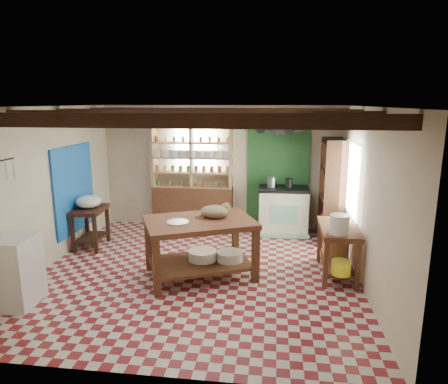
# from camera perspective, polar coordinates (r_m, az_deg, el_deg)

# --- Properties ---
(floor) EXTENTS (5.00, 5.00, 0.02)m
(floor) POSITION_cam_1_polar(r_m,az_deg,el_deg) (6.54, -3.76, -11.43)
(floor) COLOR maroon
(floor) RESTS_ON ground
(ceiling) EXTENTS (5.00, 5.00, 0.02)m
(ceiling) POSITION_cam_1_polar(r_m,az_deg,el_deg) (5.97, -4.13, 12.09)
(ceiling) COLOR #48484D
(ceiling) RESTS_ON wall_back
(wall_back) EXTENTS (5.00, 0.04, 2.60)m
(wall_back) POSITION_cam_1_polar(r_m,az_deg,el_deg) (8.54, -0.67, 3.54)
(wall_back) COLOR beige
(wall_back) RESTS_ON floor
(wall_front) EXTENTS (5.00, 0.04, 2.60)m
(wall_front) POSITION_cam_1_polar(r_m,az_deg,el_deg) (3.80, -11.34, -8.53)
(wall_front) COLOR beige
(wall_front) RESTS_ON floor
(wall_left) EXTENTS (0.04, 5.00, 2.60)m
(wall_left) POSITION_cam_1_polar(r_m,az_deg,el_deg) (7.04, -24.31, 0.43)
(wall_left) COLOR beige
(wall_left) RESTS_ON floor
(wall_right) EXTENTS (0.04, 5.00, 2.60)m
(wall_right) POSITION_cam_1_polar(r_m,az_deg,el_deg) (6.15, 19.57, -0.82)
(wall_right) COLOR beige
(wall_right) RESTS_ON floor
(ceiling_beams) EXTENTS (5.00, 3.80, 0.15)m
(ceiling_beams) POSITION_cam_1_polar(r_m,az_deg,el_deg) (5.97, -4.11, 10.94)
(ceiling_beams) COLOR #381E13
(ceiling_beams) RESTS_ON ceiling
(blue_wall_patch) EXTENTS (0.04, 1.40, 1.60)m
(blue_wall_patch) POSITION_cam_1_polar(r_m,az_deg,el_deg) (7.83, -20.60, 0.39)
(blue_wall_patch) COLOR blue
(blue_wall_patch) RESTS_ON wall_left
(green_wall_patch) EXTENTS (1.30, 0.04, 2.30)m
(green_wall_patch) POSITION_cam_1_polar(r_m,az_deg,el_deg) (8.44, 7.74, 2.97)
(green_wall_patch) COLOR #1D4A22
(green_wall_patch) RESTS_ON wall_back
(window_back) EXTENTS (0.90, 0.02, 0.80)m
(window_back) POSITION_cam_1_polar(r_m,az_deg,el_deg) (8.55, -4.04, 6.23)
(window_back) COLOR silver
(window_back) RESTS_ON wall_back
(window_right) EXTENTS (0.02, 1.30, 1.20)m
(window_right) POSITION_cam_1_polar(r_m,az_deg,el_deg) (7.09, 17.82, 1.85)
(window_right) COLOR silver
(window_right) RESTS_ON wall_right
(pot_rack) EXTENTS (0.86, 0.12, 0.36)m
(pot_rack) POSITION_cam_1_polar(r_m,az_deg,el_deg) (7.91, 7.96, 9.11)
(pot_rack) COLOR black
(pot_rack) RESTS_ON ceiling
(shelving_unit) EXTENTS (1.70, 0.34, 2.20)m
(shelving_unit) POSITION_cam_1_polar(r_m,az_deg,el_deg) (8.48, -4.53, 2.07)
(shelving_unit) COLOR tan
(shelving_unit) RESTS_ON floor
(tall_rack) EXTENTS (0.40, 0.86, 2.00)m
(tall_rack) POSITION_cam_1_polar(r_m,az_deg,el_deg) (7.90, 15.19, 0.13)
(tall_rack) COLOR #381E13
(tall_rack) RESTS_ON floor
(work_table) EXTENTS (1.91, 1.65, 0.91)m
(work_table) POSITION_cam_1_polar(r_m,az_deg,el_deg) (6.23, -3.44, -8.02)
(work_table) COLOR brown
(work_table) RESTS_ON floor
(stove) EXTENTS (1.02, 0.70, 0.98)m
(stove) POSITION_cam_1_polar(r_m,az_deg,el_deg) (8.29, 8.43, -2.62)
(stove) COLOR silver
(stove) RESTS_ON floor
(prep_table) EXTENTS (0.56, 0.78, 0.76)m
(prep_table) POSITION_cam_1_polar(r_m,az_deg,el_deg) (7.87, -18.50, -4.82)
(prep_table) COLOR #381E13
(prep_table) RESTS_ON floor
(white_cabinet) EXTENTS (0.57, 0.67, 0.94)m
(white_cabinet) POSITION_cam_1_polar(r_m,az_deg,el_deg) (6.08, -27.74, -9.93)
(white_cabinet) COLOR silver
(white_cabinet) RESTS_ON floor
(right_counter) EXTENTS (0.57, 1.12, 0.80)m
(right_counter) POSITION_cam_1_polar(r_m,az_deg,el_deg) (6.52, 15.87, -8.10)
(right_counter) COLOR brown
(right_counter) RESTS_ON floor
(cat) EXTENTS (0.54, 0.51, 0.19)m
(cat) POSITION_cam_1_polar(r_m,az_deg,el_deg) (6.17, -1.37, -2.81)
(cat) COLOR #957E57
(cat) RESTS_ON work_table
(steel_tray) EXTENTS (0.44, 0.44, 0.02)m
(steel_tray) POSITION_cam_1_polar(r_m,az_deg,el_deg) (5.97, -6.66, -4.30)
(steel_tray) COLOR #BAB9C1
(steel_tray) RESTS_ON work_table
(basin_large) EXTENTS (0.59, 0.59, 0.16)m
(basin_large) POSITION_cam_1_polar(r_m,az_deg,el_deg) (6.34, -3.09, -8.98)
(basin_large) COLOR silver
(basin_large) RESTS_ON work_table
(basin_small) EXTENTS (0.54, 0.54, 0.14)m
(basin_small) POSITION_cam_1_polar(r_m,az_deg,el_deg) (6.31, 0.81, -9.13)
(basin_small) COLOR silver
(basin_small) RESTS_ON work_table
(kettle_left) EXTENTS (0.18, 0.18, 0.20)m
(kettle_left) POSITION_cam_1_polar(r_m,az_deg,el_deg) (8.15, 6.81, 1.42)
(kettle_left) COLOR #BAB9C1
(kettle_left) RESTS_ON stove
(kettle_right) EXTENTS (0.15, 0.15, 0.19)m
(kettle_right) POSITION_cam_1_polar(r_m,az_deg,el_deg) (8.16, 9.27, 1.30)
(kettle_right) COLOR black
(kettle_right) RESTS_ON stove
(enamel_bowl) EXTENTS (0.49, 0.49, 0.23)m
(enamel_bowl) POSITION_cam_1_polar(r_m,az_deg,el_deg) (7.74, -18.75, -1.33)
(enamel_bowl) COLOR silver
(enamel_bowl) RESTS_ON prep_table
(white_bucket) EXTENTS (0.29, 0.29, 0.28)m
(white_bucket) POSITION_cam_1_polar(r_m,az_deg,el_deg) (6.02, 16.14, -4.45)
(white_bucket) COLOR silver
(white_bucket) RESTS_ON right_counter
(wicker_basket) EXTENTS (0.37, 0.29, 0.25)m
(wicker_basket) POSITION_cam_1_polar(r_m,az_deg,el_deg) (6.82, 15.51, -7.69)
(wicker_basket) COLOR #AF7546
(wicker_basket) RESTS_ON right_counter
(yellow_tub) EXTENTS (0.28, 0.28, 0.21)m
(yellow_tub) POSITION_cam_1_polar(r_m,az_deg,el_deg) (6.14, 16.38, -10.31)
(yellow_tub) COLOR yellow
(yellow_tub) RESTS_ON right_counter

